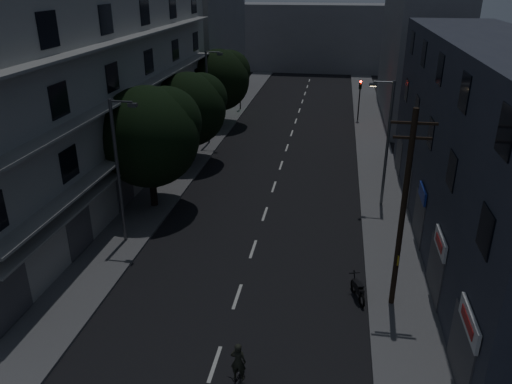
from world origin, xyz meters
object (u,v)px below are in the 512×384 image
(motorcycle, at_px, (358,290))
(utility_pole, at_px, (403,209))
(bus_stop_sign, at_px, (396,270))
(cyclist, at_px, (238,373))

(motorcycle, bearing_deg, utility_pole, -27.86)
(bus_stop_sign, xyz_separation_m, motorcycle, (-1.54, 0.31, -1.43))
(utility_pole, height_order, motorcycle, utility_pole)
(bus_stop_sign, bearing_deg, cyclist, -135.02)
(utility_pole, xyz_separation_m, motorcycle, (-1.51, 0.28, -4.41))
(cyclist, bearing_deg, motorcycle, 60.11)
(utility_pole, relative_size, motorcycle, 5.10)
(bus_stop_sign, bearing_deg, utility_pole, 132.08)
(utility_pole, bearing_deg, bus_stop_sign, -47.92)
(utility_pole, xyz_separation_m, bus_stop_sign, (0.03, -0.04, -2.98))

